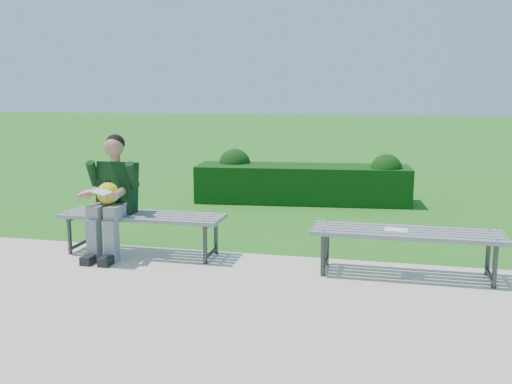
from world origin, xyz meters
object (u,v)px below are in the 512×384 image
bench_left (142,219)px  paper_sheet (396,230)px  bench_right (407,236)px  hedge (302,181)px  seated_boy (112,192)px

bench_left → paper_sheet: 2.70m
bench_left → bench_right: bearing=-2.6°
hedge → bench_right: bearing=-66.9°
seated_boy → hedge: bearing=67.1°
hedge → bench_left: 3.74m
hedge → bench_right: 3.98m
seated_boy → paper_sheet: 3.01m
bench_left → seated_boy: size_ratio=1.37×
seated_boy → paper_sheet: (3.00, -0.03, -0.24)m
hedge → seated_boy: seated_boy is taller
paper_sheet → bench_left: bearing=177.3°
bench_left → bench_right: same height
paper_sheet → hedge: bearing=111.8°
bench_left → hedge: bearing=70.7°
bench_right → paper_sheet: 0.12m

